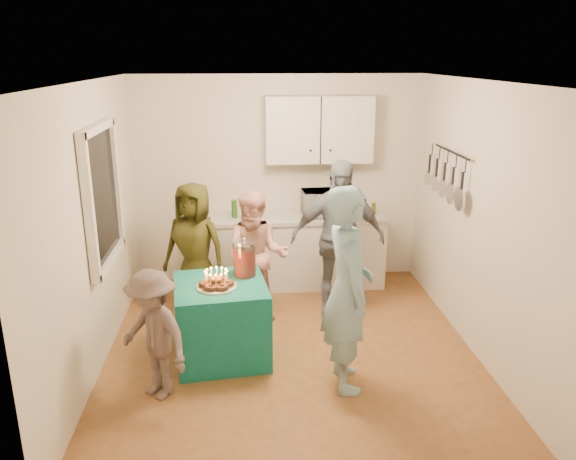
{
  "coord_description": "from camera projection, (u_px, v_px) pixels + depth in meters",
  "views": [
    {
      "loc": [
        -0.43,
        -4.96,
        2.82
      ],
      "look_at": [
        0.0,
        0.35,
        1.15
      ],
      "focal_mm": 35.0,
      "sensor_mm": 36.0,
      "label": 1
    }
  ],
  "objects": [
    {
      "name": "right_wall",
      "position": [
        479.0,
        221.0,
        5.34
      ],
      "size": [
        4.0,
        4.0,
        0.0
      ],
      "primitive_type": "plane",
      "color": "silver",
      "rests_on": "floor"
    },
    {
      "name": "upper_cabinet",
      "position": [
        319.0,
        129.0,
        6.81
      ],
      "size": [
        1.3,
        0.3,
        0.8
      ],
      "primitive_type": "cube",
      "color": "white",
      "rests_on": "back_wall"
    },
    {
      "name": "pot_rack",
      "position": [
        448.0,
        175.0,
        5.91
      ],
      "size": [
        0.12,
        1.0,
        0.6
      ],
      "primitive_type": "cube",
      "color": "black",
      "rests_on": "right_wall"
    },
    {
      "name": "window_night",
      "position": [
        101.0,
        196.0,
        5.28
      ],
      "size": [
        0.04,
        1.0,
        1.2
      ],
      "primitive_type": "cube",
      "color": "black",
      "rests_on": "left_wall"
    },
    {
      "name": "child_near_left",
      "position": [
        154.0,
        335.0,
        4.7
      ],
      "size": [
        0.84,
        0.81,
        1.15
      ],
      "primitive_type": "imported",
      "rotation": [
        0.0,
        0.0,
        -0.73
      ],
      "color": "#564645",
      "rests_on": "floor"
    },
    {
      "name": "party_table",
      "position": [
        221.0,
        320.0,
        5.38
      ],
      "size": [
        0.95,
        0.95,
        0.76
      ],
      "primitive_type": "cube",
      "rotation": [
        0.0,
        0.0,
        0.12
      ],
      "color": "#106D61",
      "rests_on": "floor"
    },
    {
      "name": "counter",
      "position": [
        295.0,
        252.0,
        7.09
      ],
      "size": [
        2.2,
        0.58,
        0.86
      ],
      "primitive_type": "cube",
      "color": "white",
      "rests_on": "floor"
    },
    {
      "name": "countertop",
      "position": [
        295.0,
        218.0,
        6.96
      ],
      "size": [
        2.24,
        0.62,
        0.05
      ],
      "primitive_type": "cube",
      "color": "beige",
      "rests_on": "counter"
    },
    {
      "name": "microwave",
      "position": [
        325.0,
        203.0,
        6.93
      ],
      "size": [
        0.58,
        0.41,
        0.31
      ],
      "primitive_type": "imported",
      "rotation": [
        0.0,
        0.0,
        0.05
      ],
      "color": "white",
      "rests_on": "countertop"
    },
    {
      "name": "man_birthday",
      "position": [
        348.0,
        289.0,
        4.78
      ],
      "size": [
        0.46,
        0.68,
        1.81
      ],
      "primitive_type": "imported",
      "rotation": [
        0.0,
        0.0,
        1.6
      ],
      "color": "#87B3C4",
      "rests_on": "floor"
    },
    {
      "name": "woman_back_right",
      "position": [
        338.0,
        239.0,
        6.15
      ],
      "size": [
        1.04,
        0.45,
        1.77
      ],
      "primitive_type": "imported",
      "rotation": [
        0.0,
        0.0,
        -0.02
      ],
      "color": "black",
      "rests_on": "floor"
    },
    {
      "name": "woman_back_left",
      "position": [
        195.0,
        248.0,
        6.29
      ],
      "size": [
        0.86,
        0.72,
        1.49
      ],
      "primitive_type": "imported",
      "rotation": [
        0.0,
        0.0,
        -0.39
      ],
      "color": "#5E5E1B",
      "rests_on": "floor"
    },
    {
      "name": "punch_jar",
      "position": [
        244.0,
        259.0,
        5.42
      ],
      "size": [
        0.22,
        0.22,
        0.34
      ],
      "primitive_type": "cylinder",
      "color": "#B0170E",
      "rests_on": "party_table"
    },
    {
      "name": "woman_back_center",
      "position": [
        256.0,
        257.0,
        6.05
      ],
      "size": [
        0.78,
        0.65,
        1.46
      ],
      "primitive_type": "imported",
      "rotation": [
        0.0,
        0.0,
        -0.14
      ],
      "color": "#DF8174",
      "rests_on": "floor"
    },
    {
      "name": "donut_cake",
      "position": [
        216.0,
        278.0,
        5.17
      ],
      "size": [
        0.38,
        0.38,
        0.18
      ],
      "primitive_type": null,
      "color": "#381C0C",
      "rests_on": "party_table"
    },
    {
      "name": "floor",
      "position": [
        291.0,
        350.0,
        5.59
      ],
      "size": [
        4.0,
        4.0,
        0.0
      ],
      "primitive_type": "plane",
      "color": "brown",
      "rests_on": "ground"
    },
    {
      "name": "ceiling",
      "position": [
        291.0,
        81.0,
        4.81
      ],
      "size": [
        4.0,
        4.0,
        0.0
      ],
      "primitive_type": "plane",
      "color": "white",
      "rests_on": "floor"
    },
    {
      "name": "back_wall",
      "position": [
        278.0,
        180.0,
        7.1
      ],
      "size": [
        3.6,
        3.6,
        0.0
      ],
      "primitive_type": "plane",
      "color": "silver",
      "rests_on": "floor"
    },
    {
      "name": "left_wall",
      "position": [
        93.0,
        231.0,
        5.06
      ],
      "size": [
        4.0,
        4.0,
        0.0
      ],
      "primitive_type": "plane",
      "color": "silver",
      "rests_on": "floor"
    }
  ]
}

